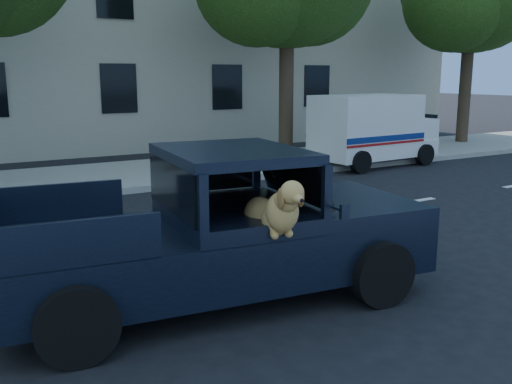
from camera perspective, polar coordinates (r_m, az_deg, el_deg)
ground at (r=7.44m, az=11.37°, el=-9.51°), size 120.00×120.00×0.00m
far_sidewalk at (r=15.30m, az=-12.05°, el=1.71°), size 60.00×4.00×0.15m
lane_stripes at (r=11.16m, az=7.51°, el=-2.17°), size 21.60×0.14×0.01m
building_main at (r=23.03m, az=-11.17°, el=16.08°), size 26.00×6.00×9.00m
pickup_truck at (r=6.79m, az=-4.84°, el=-5.91°), size 5.25×2.86×1.81m
mail_truck at (r=17.18m, az=11.50°, el=5.61°), size 3.89×2.15×2.07m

